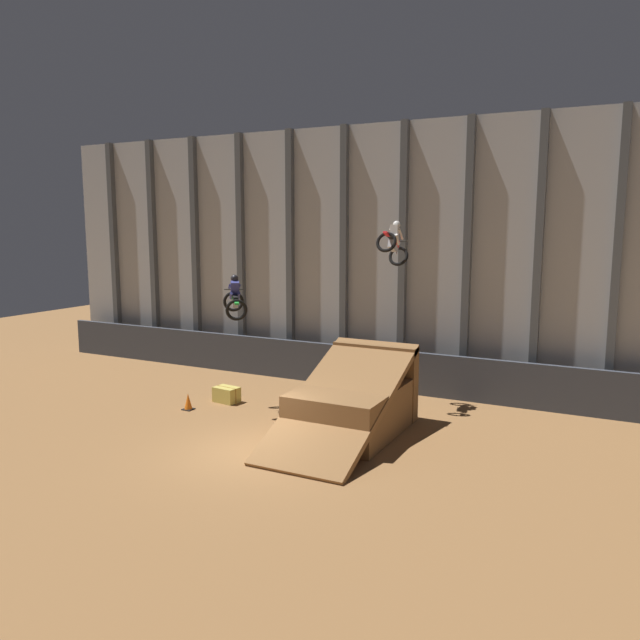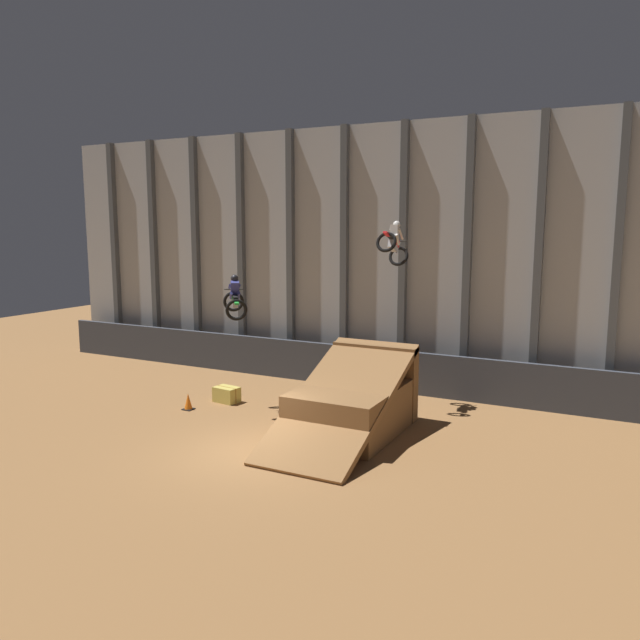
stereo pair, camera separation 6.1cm
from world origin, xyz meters
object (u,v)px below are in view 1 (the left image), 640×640
at_px(rider_bike_left_air, 235,299).
at_px(rider_bike_right_air, 393,243).
at_px(dirt_ramp, 354,403).
at_px(traffic_cone_near_ramp, 188,402).
at_px(hay_bale_trackside, 227,395).

relative_size(rider_bike_left_air, rider_bike_right_air, 1.00).
xyz_separation_m(dirt_ramp, traffic_cone_near_ramp, (-6.13, -0.59, -0.61)).
distance_m(rider_bike_right_air, hay_bale_trackside, 8.18).
bearing_deg(traffic_cone_near_ramp, rider_bike_left_air, 25.23).
xyz_separation_m(rider_bike_left_air, hay_bale_trackside, (-0.92, 0.67, -3.65)).
xyz_separation_m(rider_bike_right_air, hay_bale_trackside, (-5.48, -2.48, -5.54)).
height_order(rider_bike_right_air, hay_bale_trackside, rider_bike_right_air).
xyz_separation_m(dirt_ramp, rider_bike_right_air, (-0.00, 3.30, 4.93)).
bearing_deg(rider_bike_left_air, traffic_cone_near_ramp, 166.56).
distance_m(dirt_ramp, hay_bale_trackside, 5.57).
relative_size(dirt_ramp, rider_bike_right_air, 3.59).
relative_size(rider_bike_left_air, hay_bale_trackside, 1.73).
bearing_deg(hay_bale_trackside, dirt_ramp, -8.48).
height_order(rider_bike_right_air, traffic_cone_near_ramp, rider_bike_right_air).
height_order(rider_bike_left_air, hay_bale_trackside, rider_bike_left_air).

